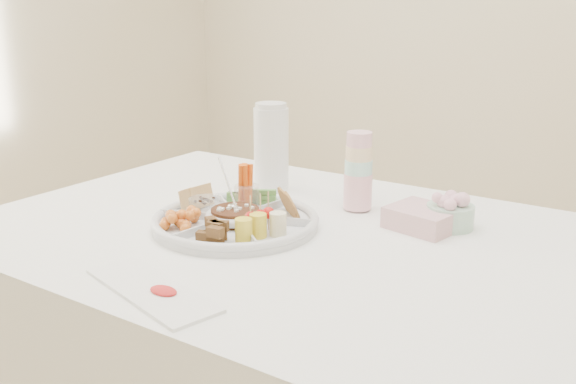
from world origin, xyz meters
The scene contains 14 objects.
dining_table centered at (0.00, 0.00, 0.38)m, with size 1.52×1.02×0.76m, color white.
party_tray centered at (-0.15, -0.05, 0.78)m, with size 0.38×0.38×0.04m, color silver.
bean_dip centered at (-0.15, -0.05, 0.79)m, with size 0.11×0.11×0.04m, color #5E2F17.
tortillas centered at (-0.07, 0.05, 0.80)m, with size 0.09×0.09×0.05m, color olive, non-canonical shape.
carrot_cucumber centered at (-0.19, 0.07, 0.82)m, with size 0.12×0.12×0.11m, color #F05B11, non-canonical shape.
pita_raisins centered at (-0.27, -0.03, 0.80)m, with size 0.11×0.11×0.06m, color #DFBF65, non-canonical shape.
cherries centered at (-0.23, -0.15, 0.79)m, with size 0.11×0.11×0.04m, color orange, non-canonical shape.
granola_chunks centered at (-0.10, -0.17, 0.79)m, with size 0.09×0.09×0.04m, color brown, non-canonical shape.
banana_tomato centered at (-0.02, -0.07, 0.82)m, with size 0.12×0.12×0.10m, color #F6DC76, non-canonical shape.
cup_stack centered at (0.03, 0.23, 0.86)m, with size 0.07×0.07×0.20m, color white.
thermos centered at (-0.26, 0.26, 0.88)m, with size 0.10×0.10×0.25m, color white.
flower_bowl centered at (0.27, 0.23, 0.80)m, with size 0.11×0.11×0.08m, color #ACECCB.
napkin_stack centered at (0.22, 0.19, 0.78)m, with size 0.15×0.13×0.05m, color #D9A5AC.
placemat centered at (-0.06, -0.41, 0.76)m, with size 0.32×0.11×0.01m, color white.
Camera 1 is at (0.74, -1.15, 1.26)m, focal length 40.00 mm.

